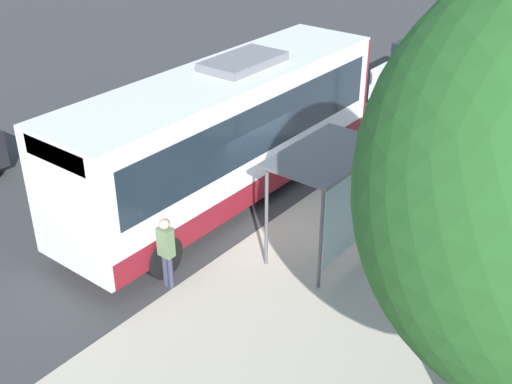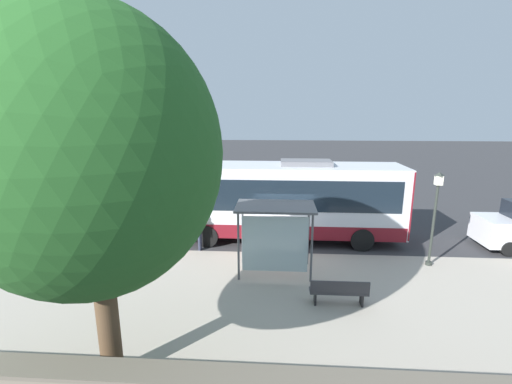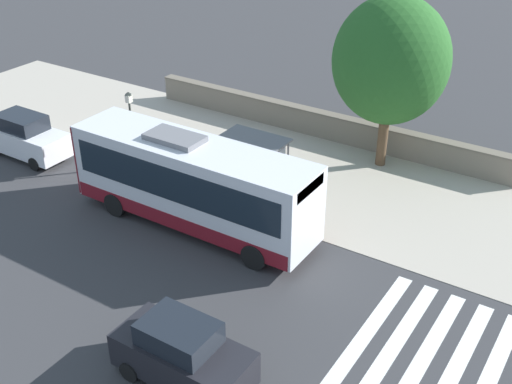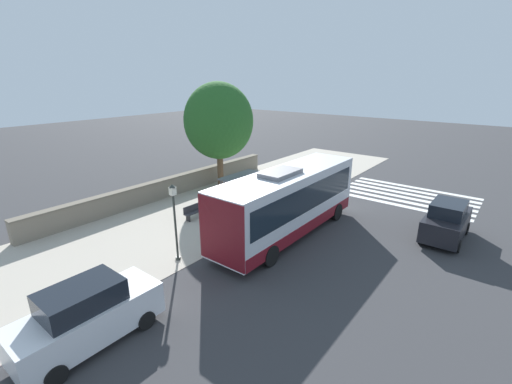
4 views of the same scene
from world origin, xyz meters
name	(u,v)px [view 3 (image 3 of 4)]	position (x,y,z in m)	size (l,w,h in m)	color
ground_plane	(224,207)	(0.00, 0.00, 0.00)	(120.00, 120.00, 0.00)	#353538
sidewalk_plaza	(279,166)	(-4.50, 0.00, 0.01)	(9.00, 44.00, 0.02)	#ADA393
stone_wall	(320,124)	(-8.55, 0.00, 0.69)	(0.60, 20.00, 1.36)	slate
bus	(193,182)	(1.71, -0.21, 1.94)	(2.65, 10.26, 3.76)	silver
bus_shelter	(256,147)	(-1.91, 0.36, 2.15)	(1.74, 2.85, 2.60)	#515459
pedestrian	(298,213)	(0.14, 3.63, 1.02)	(0.34, 0.23, 1.73)	#2D3347
bench	(243,153)	(-3.94, -1.64, 0.48)	(0.40, 1.79, 0.88)	#333338
street_lamp_near	(131,123)	(-0.81, -5.66, 2.23)	(0.28, 0.28, 3.72)	#2D332D
shade_tree	(391,61)	(-7.25, 3.95, 5.07)	(5.16, 5.16, 7.93)	brown
parked_car_behind_bus	(25,137)	(1.16, -10.82, 1.02)	(1.89, 4.48, 2.11)	silver
parked_car_far_lane	(183,354)	(8.52, 4.63, 0.99)	(1.91, 4.07, 2.05)	black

